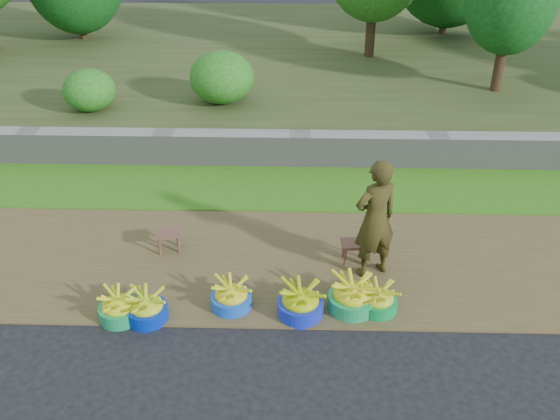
{
  "coord_description": "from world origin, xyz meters",
  "views": [
    {
      "loc": [
        -0.07,
        -5.21,
        4.55
      ],
      "look_at": [
        -0.25,
        1.3,
        0.75
      ],
      "focal_mm": 40.0,
      "sensor_mm": 36.0,
      "label": 1
    }
  ],
  "objects_px": {
    "basin_a": "(119,307)",
    "stool_left": "(168,236)",
    "basin_b": "(147,308)",
    "basin_c": "(231,296)",
    "stool_right": "(355,246)",
    "basin_f": "(378,300)",
    "basin_d": "(300,302)",
    "basin_e": "(352,296)",
    "vendor_woman": "(375,219)"
  },
  "relations": [
    {
      "from": "basin_a",
      "to": "stool_left",
      "type": "distance_m",
      "value": 1.38
    },
    {
      "from": "basin_c",
      "to": "basin_a",
      "type": "bearing_deg",
      "value": -169.82
    },
    {
      "from": "stool_left",
      "to": "basin_a",
      "type": "bearing_deg",
      "value": -102.85
    },
    {
      "from": "basin_a",
      "to": "vendor_woman",
      "type": "relative_size",
      "value": 0.3
    },
    {
      "from": "basin_e",
      "to": "vendor_woman",
      "type": "relative_size",
      "value": 0.36
    },
    {
      "from": "basin_a",
      "to": "basin_c",
      "type": "xyz_separation_m",
      "value": [
        1.22,
        0.22,
        0.0
      ]
    },
    {
      "from": "basin_c",
      "to": "vendor_woman",
      "type": "distance_m",
      "value": 1.9
    },
    {
      "from": "basin_d",
      "to": "vendor_woman",
      "type": "distance_m",
      "value": 1.33
    },
    {
      "from": "stool_left",
      "to": "basin_d",
      "type": "bearing_deg",
      "value": -35.94
    },
    {
      "from": "basin_a",
      "to": "basin_f",
      "type": "xyz_separation_m",
      "value": [
        2.87,
        0.21,
        -0.0
      ]
    },
    {
      "from": "basin_a",
      "to": "basin_d",
      "type": "bearing_deg",
      "value": 3.16
    },
    {
      "from": "basin_b",
      "to": "basin_d",
      "type": "bearing_deg",
      "value": 3.92
    },
    {
      "from": "basin_f",
      "to": "vendor_woman",
      "type": "bearing_deg",
      "value": 90.03
    },
    {
      "from": "basin_a",
      "to": "vendor_woman",
      "type": "distance_m",
      "value": 3.08
    },
    {
      "from": "stool_left",
      "to": "stool_right",
      "type": "relative_size",
      "value": 1.05
    },
    {
      "from": "basin_b",
      "to": "basin_a",
      "type": "bearing_deg",
      "value": 178.96
    },
    {
      "from": "basin_c",
      "to": "basin_d",
      "type": "distance_m",
      "value": 0.79
    },
    {
      "from": "basin_d",
      "to": "basin_e",
      "type": "relative_size",
      "value": 0.95
    },
    {
      "from": "basin_e",
      "to": "vendor_woman",
      "type": "height_order",
      "value": "vendor_woman"
    },
    {
      "from": "basin_c",
      "to": "basin_b",
      "type": "bearing_deg",
      "value": -166.17
    },
    {
      "from": "basin_f",
      "to": "vendor_woman",
      "type": "xyz_separation_m",
      "value": [
        -0.0,
        0.71,
        0.63
      ]
    },
    {
      "from": "basin_b",
      "to": "stool_right",
      "type": "bearing_deg",
      "value": 25.8
    },
    {
      "from": "basin_a",
      "to": "stool_right",
      "type": "distance_m",
      "value": 2.92
    },
    {
      "from": "stool_left",
      "to": "basin_f",
      "type": "bearing_deg",
      "value": -23.78
    },
    {
      "from": "basin_c",
      "to": "basin_d",
      "type": "xyz_separation_m",
      "value": [
        0.78,
        -0.11,
        0.02
      ]
    },
    {
      "from": "basin_d",
      "to": "stool_left",
      "type": "xyz_separation_m",
      "value": [
        -1.7,
        1.23,
        0.07
      ]
    },
    {
      "from": "basin_a",
      "to": "basin_d",
      "type": "height_order",
      "value": "basin_d"
    },
    {
      "from": "stool_right",
      "to": "stool_left",
      "type": "bearing_deg",
      "value": 175.15
    },
    {
      "from": "basin_d",
      "to": "stool_right",
      "type": "distance_m",
      "value": 1.23
    },
    {
      "from": "basin_a",
      "to": "basin_b",
      "type": "distance_m",
      "value": 0.31
    },
    {
      "from": "basin_b",
      "to": "basin_c",
      "type": "distance_m",
      "value": 0.94
    },
    {
      "from": "basin_c",
      "to": "stool_left",
      "type": "relative_size",
      "value": 1.29
    },
    {
      "from": "basin_f",
      "to": "basin_d",
      "type": "bearing_deg",
      "value": -173.38
    },
    {
      "from": "basin_c",
      "to": "basin_e",
      "type": "xyz_separation_m",
      "value": [
        1.37,
        0.01,
        0.03
      ]
    },
    {
      "from": "basin_e",
      "to": "stool_left",
      "type": "bearing_deg",
      "value": 153.93
    },
    {
      "from": "basin_b",
      "to": "vendor_woman",
      "type": "relative_size",
      "value": 0.31
    },
    {
      "from": "basin_e",
      "to": "basin_f",
      "type": "height_order",
      "value": "basin_e"
    },
    {
      "from": "vendor_woman",
      "to": "basin_f",
      "type": "bearing_deg",
      "value": 63.95
    },
    {
      "from": "basin_b",
      "to": "basin_d",
      "type": "height_order",
      "value": "basin_d"
    },
    {
      "from": "basin_d",
      "to": "vendor_woman",
      "type": "relative_size",
      "value": 0.34
    },
    {
      "from": "basin_b",
      "to": "stool_left",
      "type": "bearing_deg",
      "value": 90.08
    },
    {
      "from": "basin_a",
      "to": "stool_right",
      "type": "bearing_deg",
      "value": 23.06
    },
    {
      "from": "basin_e",
      "to": "stool_left",
      "type": "distance_m",
      "value": 2.54
    },
    {
      "from": "basin_c",
      "to": "basin_d",
      "type": "bearing_deg",
      "value": -7.91
    },
    {
      "from": "basin_d",
      "to": "basin_e",
      "type": "distance_m",
      "value": 0.59
    },
    {
      "from": "basin_a",
      "to": "stool_right",
      "type": "relative_size",
      "value": 1.34
    },
    {
      "from": "basin_a",
      "to": "basin_c",
      "type": "height_order",
      "value": "basin_c"
    },
    {
      "from": "basin_b",
      "to": "basin_d",
      "type": "xyz_separation_m",
      "value": [
        1.7,
        0.12,
        0.02
      ]
    },
    {
      "from": "basin_d",
      "to": "stool_right",
      "type": "bearing_deg",
      "value": 56.78
    },
    {
      "from": "basin_a",
      "to": "basin_e",
      "type": "bearing_deg",
      "value": 5.0
    }
  ]
}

